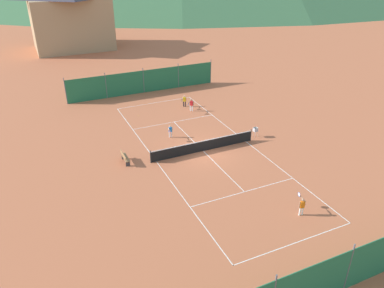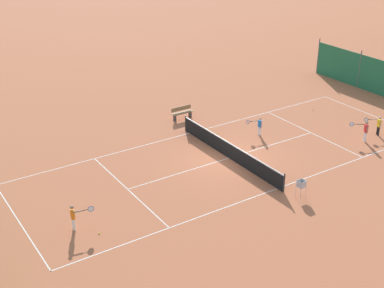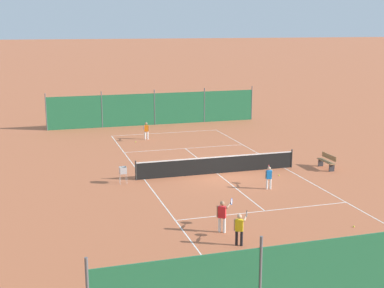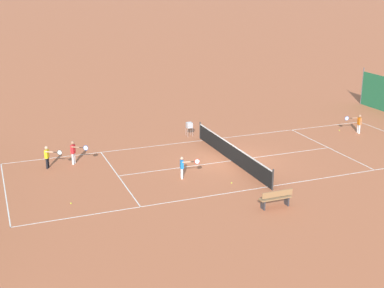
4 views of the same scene
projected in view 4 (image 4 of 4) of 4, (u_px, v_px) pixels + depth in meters
The scene contains 12 objects.
ground_plane at pixel (231, 161), 29.55m from camera, with size 600.00×600.00×0.00m, color #B7603D.
court_line_markings at pixel (231, 161), 29.54m from camera, with size 8.25×23.85×0.01m.
tennis_net at pixel (231, 152), 29.39m from camera, with size 9.18×0.08×1.06m.
player_far_baseline at pixel (48, 155), 28.19m from camera, with size 0.81×0.87×1.23m.
player_far_service at pixel (359, 122), 34.47m from camera, with size 0.58×0.99×1.24m.
player_near_service at pixel (183, 166), 26.78m from camera, with size 0.54×0.94×1.16m.
player_near_baseline at pixel (74, 151), 28.81m from camera, with size 0.89×0.86×1.30m.
tennis_ball_near_corner at pixel (339, 130), 35.23m from camera, with size 0.07×0.07×0.07m, color #CCE033.
tennis_ball_service_box at pixel (71, 203), 23.97m from camera, with size 0.07×0.07×0.07m, color #CCE033.
tennis_ball_by_net_left at pixel (232, 183), 26.31m from camera, with size 0.07×0.07×0.07m, color #CCE033.
ball_hopper at pixel (189, 126), 33.90m from camera, with size 0.36×0.36×0.89m.
courtside_bench at pixel (276, 198), 23.48m from camera, with size 0.36×1.50×0.84m.
Camera 4 is at (-25.15, 12.22, 9.82)m, focal length 50.00 mm.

